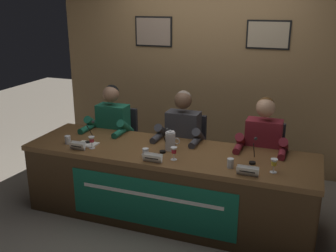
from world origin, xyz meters
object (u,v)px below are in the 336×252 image
Objects in this scene: chair_left at (119,146)px; chair_center at (186,155)px; nameplate_right at (248,171)px; panelist_center at (181,138)px; panelist_left at (110,130)px; water_cup_left at (68,140)px; nameplate_left at (77,146)px; water_pitcher_central at (170,141)px; microphone_left at (90,136)px; chair_right at (262,166)px; nameplate_center at (152,158)px; document_stack_left at (87,144)px; juice_glass_center at (174,151)px; panelist_right at (262,148)px; juice_glass_left at (92,140)px; water_cup_center at (146,153)px; conference_table at (164,175)px; microphone_center at (164,144)px; microphone_right at (253,155)px; water_cup_right at (230,164)px; juice_glass_right at (274,163)px.

chair_left is 0.87m from chair_center.
panelist_center is at bearing 139.15° from nameplate_right.
panelist_left reaches higher than water_cup_left.
panelist_center is (0.85, 0.70, -0.05)m from nameplate_left.
panelist_left reaches higher than water_pitcher_central.
microphone_left reaches higher than chair_right.
nameplate_center reaches higher than document_stack_left.
chair_left is at bearing 180.00° from chair_right.
water_pitcher_central is at bearing 117.02° from juice_glass_center.
panelist_left is at bearing 180.00° from panelist_right.
chair_right reaches higher than juice_glass_left.
chair_right is (1.71, 0.67, -0.36)m from microphone_left.
chair_center and chair_right have the same top height.
panelist_center is 0.74m from nameplate_center.
water_cup_center is 0.40× the size of document_stack_left.
chair_center is (0.73, 0.82, -0.37)m from juice_glass_left.
panelist_right is at bearing 32.66° from water_cup_center.
chair_left is 4.24× the size of document_stack_left.
microphone_left reaches higher than water_pitcher_central.
microphone_center reaches higher than conference_table.
panelist_right is at bearing 39.28° from nameplate_center.
juice_glass_center is 1.46× the size of water_cup_center.
chair_right is at bearing 46.13° from nameplate_center.
microphone_left is 0.85m from nameplate_center.
panelist_center is 0.45m from microphone_center.
panelist_center is at bearing -90.00° from chair_center.
panelist_center is 9.89× the size of juice_glass_center.
microphone_center is 1.00× the size of microphone_right.
water_cup_right is at bearing -21.73° from panelist_left.
panelist_right is at bearing 21.24° from juice_glass_left.
chair_left is at bearing 180.00° from chair_center.
microphone_center reaches higher than chair_right.
conference_table is 1.09m from juice_glass_right.
juice_glass_center is at bearing -164.30° from microphone_right.
juice_glass_center is at bearing -46.67° from microphone_center.
microphone_right is (1.70, -0.62, 0.36)m from chair_left.
document_stack_left is at bearing -175.55° from microphone_right.
panelist_left and panelist_center have the same top height.
water_pitcher_central is (0.87, 0.09, 0.02)m from microphone_left.
water_cup_center is (0.60, -0.02, -0.05)m from juice_glass_left.
water_cup_center reaches higher than nameplate_left.
panelist_left is at bearing 138.60° from water_cup_center.
microphone_left is at bearing -141.39° from chair_center.
nameplate_center is 0.86× the size of microphone_right.
panelist_left is at bearing -167.04° from chair_center.
water_cup_center is at bearing -135.50° from conference_table.
water_pitcher_central is (0.87, 0.32, 0.05)m from nameplate_left.
juice_glass_right is 0.57× the size of microphone_right.
juice_glass_left is 0.60m from water_cup_center.
panelist_right is (1.73, 0.00, 0.00)m from panelist_left.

